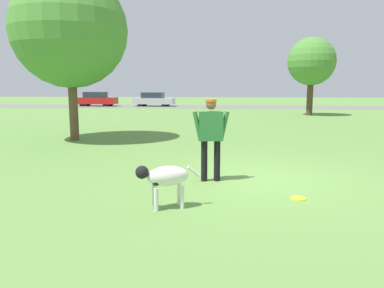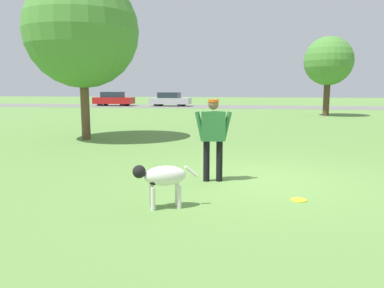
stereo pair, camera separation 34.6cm
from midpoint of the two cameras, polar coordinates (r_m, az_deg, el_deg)
name	(u,v)px [view 2 (the right image)]	position (r m, az deg, el deg)	size (l,w,h in m)	color
ground_plane	(261,180)	(7.93, 11.68, -5.43)	(120.00, 120.00, 0.00)	#608C42
far_road_strip	(249,107)	(35.85, 8.95, 5.61)	(120.00, 6.00, 0.01)	slate
person	(213,133)	(7.54, 4.56, 1.72)	(0.75, 0.28, 1.67)	black
dog	(162,177)	(5.93, -2.93, -5.09)	(1.02, 0.55, 0.71)	silver
frisbee	(299,200)	(6.73, 17.38, -8.14)	(0.27, 0.27, 0.02)	yellow
tree_far_right	(328,61)	(26.27, 20.44, 11.71)	(3.12, 3.12, 5.10)	#4C3826
tree_near_left	(82,31)	(14.19, -15.74, 16.21)	(3.98, 3.98, 5.83)	brown
parked_car_red	(114,99)	(38.14, -11.61, 6.73)	(3.87, 1.78, 1.39)	red
parked_car_silver	(170,99)	(36.89, -3.10, 6.80)	(3.96, 1.92, 1.34)	#B7B7BC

